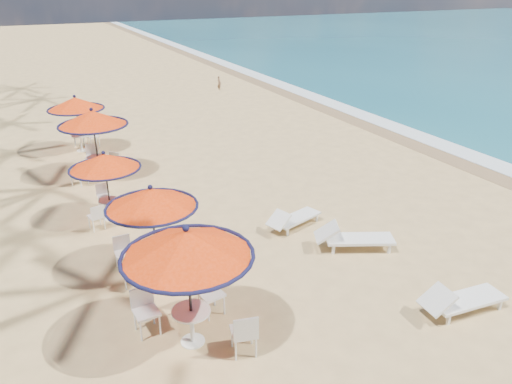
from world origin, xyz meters
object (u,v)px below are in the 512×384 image
lounger_near (460,300)px  station_2 (106,170)px  station_3 (93,127)px  station_0 (189,258)px  station_1 (151,210)px  lounger_mid (352,237)px  lounger_far (293,218)px  station_4 (77,108)px

lounger_near → station_2: bearing=131.0°
station_3 → station_0: bearing=-89.3°
station_1 → lounger_mid: (5.06, -1.21, -1.35)m
station_0 → lounger_far: (4.26, 3.45, -1.64)m
station_3 → lounger_mid: 10.11m
station_3 → station_4: 3.38m
station_4 → lounger_near: size_ratio=1.16×
station_2 → lounger_far: (4.68, -2.90, -1.29)m
station_3 → lounger_mid: station_3 is taller
station_0 → station_1: (0.01, 2.88, -0.24)m
station_1 → station_4: bearing=91.4°
station_2 → station_4: bearing=88.6°
station_1 → lounger_far: station_1 is taller
station_1 → lounger_far: bearing=7.6°
lounger_mid → lounger_far: bearing=139.0°
station_0 → lounger_near: (5.54, -1.66, -1.60)m
station_3 → station_4: (-0.13, 3.38, -0.06)m
station_3 → station_1: bearing=-89.0°
lounger_mid → lounger_far: size_ratio=1.15×
lounger_mid → lounger_near: bearing=-57.6°
lounger_far → station_3: bearing=105.3°
station_1 → station_3: (-0.13, 7.33, 0.18)m
station_4 → lounger_far: station_4 is taller
station_2 → lounger_near: station_2 is taller
station_3 → lounger_far: station_3 is taller
station_1 → station_3: bearing=91.0°
station_0 → station_2: 6.37m
station_2 → lounger_far: bearing=-31.8°
lounger_near → lounger_mid: 3.37m
station_0 → lounger_near: 6.00m
station_2 → lounger_near: 10.07m
station_0 → lounger_mid: 5.57m
station_3 → lounger_far: (4.38, -6.76, -1.58)m
station_4 → lounger_near: 16.38m
station_3 → lounger_near: (5.66, -11.87, -1.55)m
station_4 → station_2: bearing=-91.4°
lounger_near → lounger_far: lounger_near is taller
station_2 → lounger_near: size_ratio=1.06×
station_0 → lounger_mid: (5.07, 1.67, -1.59)m
lounger_near → lounger_mid: size_ratio=0.93×
station_2 → station_4: 7.24m
station_2 → lounger_far: station_2 is taller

